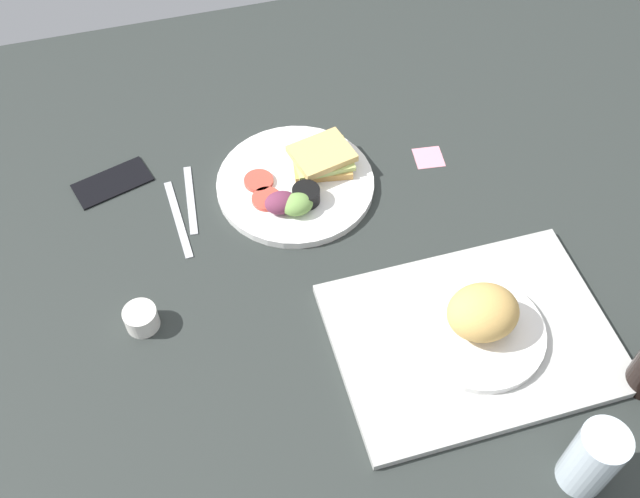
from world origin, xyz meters
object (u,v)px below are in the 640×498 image
at_px(bread_plate_near, 481,320).
at_px(drinking_glass, 593,459).
at_px(serving_tray, 472,337).
at_px(plate_with_salad, 299,182).
at_px(knife, 178,218).
at_px(sticky_note, 429,157).
at_px(fork, 190,199).
at_px(cell_phone, 112,182).
at_px(espresso_cup, 141,318).

distance_m(bread_plate_near, drinking_glass, 0.26).
bearing_deg(drinking_glass, serving_tray, -76.01).
xyz_separation_m(plate_with_salad, knife, (0.24, 0.02, -0.01)).
bearing_deg(knife, plate_with_salad, 90.37).
bearing_deg(plate_with_salad, bread_plate_near, 116.58).
xyz_separation_m(plate_with_salad, sticky_note, (-0.27, -0.01, -0.02)).
bearing_deg(fork, plate_with_salad, 88.27).
bearing_deg(cell_phone, plate_with_salad, 145.90).
height_order(knife, cell_phone, cell_phone).
xyz_separation_m(serving_tray, plate_with_salad, (0.19, -0.40, 0.01)).
height_order(bread_plate_near, drinking_glass, drinking_glass).
relative_size(plate_with_salad, sticky_note, 5.38).
bearing_deg(espresso_cup, sticky_note, -158.54).
bearing_deg(sticky_note, plate_with_salad, 1.60).
height_order(espresso_cup, sticky_note, espresso_cup).
bearing_deg(knife, drinking_glass, 33.95).
bearing_deg(bread_plate_near, espresso_cup, -17.87).
distance_m(serving_tray, espresso_cup, 0.55).
xyz_separation_m(bread_plate_near, cell_phone, (0.54, -0.50, -0.05)).
bearing_deg(fork, bread_plate_near, 48.84).
height_order(fork, knife, same).
relative_size(serving_tray, plate_with_salad, 1.49).
distance_m(cell_phone, sticky_note, 0.62).
relative_size(plate_with_salad, espresso_cup, 5.38).
distance_m(bread_plate_near, plate_with_salad, 0.44).
height_order(plate_with_salad, sticky_note, plate_with_salad).
distance_m(drinking_glass, espresso_cup, 0.72).
xyz_separation_m(serving_tray, drinking_glass, (-0.06, 0.25, 0.06)).
bearing_deg(espresso_cup, fork, -115.84).
relative_size(cell_phone, sticky_note, 2.57).
height_order(serving_tray, fork, serving_tray).
height_order(plate_with_salad, knife, plate_with_salad).
relative_size(serving_tray, cell_phone, 3.13).
bearing_deg(bread_plate_near, cell_phone, -42.82).
height_order(bread_plate_near, sticky_note, bread_plate_near).
relative_size(knife, sticky_note, 3.39).
distance_m(plate_with_salad, fork, 0.21).
height_order(knife, sticky_note, knife).
bearing_deg(knife, cell_phone, -142.13).
relative_size(knife, cell_phone, 1.32).
height_order(serving_tray, bread_plate_near, bread_plate_near).
relative_size(drinking_glass, knife, 0.72).
xyz_separation_m(drinking_glass, espresso_cup, (0.58, -0.43, -0.05)).
xyz_separation_m(plate_with_salad, drinking_glass, (-0.25, 0.65, 0.05)).
relative_size(bread_plate_near, fork, 1.28).
bearing_deg(serving_tray, plate_with_salad, -64.73).
distance_m(espresso_cup, fork, 0.28).
relative_size(espresso_cup, fork, 0.33).
bearing_deg(drinking_glass, fork, -55.94).
distance_m(knife, sticky_note, 0.50).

